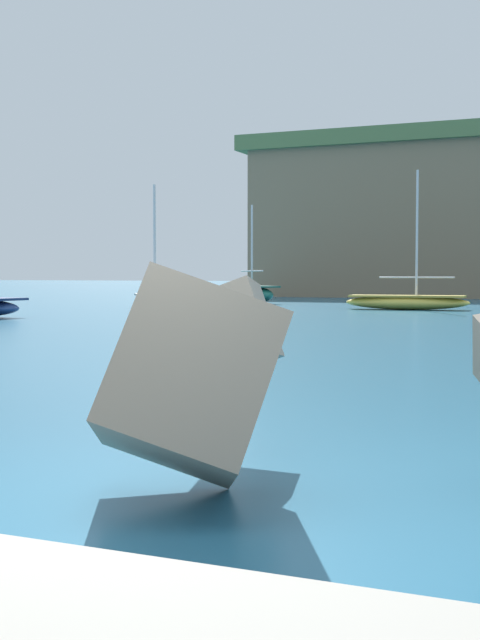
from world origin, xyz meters
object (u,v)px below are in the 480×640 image
(boat_far_left, at_px, (156,301))
(mooring_buoy_inner, at_px, (262,321))
(boat_near_left, at_px, (249,294))
(boat_near_right, at_px, (407,301))

(boat_far_left, distance_m, mooring_buoy_inner, 15.13)
(boat_near_left, distance_m, boat_far_left, 10.28)
(boat_far_left, height_order, mooring_buoy_inner, boat_far_left)
(boat_near_right, distance_m, mooring_buoy_inner, 16.27)
(boat_near_left, height_order, boat_near_right, boat_near_right)
(boat_near_right, bearing_deg, boat_far_left, -156.50)
(boat_near_left, relative_size, mooring_buoy_inner, 13.40)
(boat_near_left, bearing_deg, mooring_buoy_inner, -66.48)
(boat_far_left, bearing_deg, boat_near_right, 23.50)
(boat_near_left, height_order, boat_far_left, boat_far_left)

